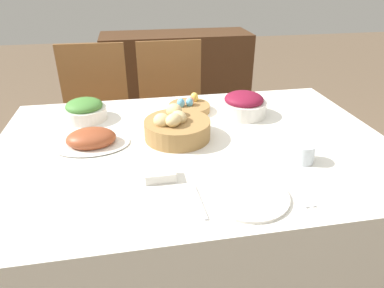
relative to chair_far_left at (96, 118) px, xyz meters
name	(u,v)px	position (x,y,z in m)	size (l,w,h in m)	color
ground_plane	(194,273)	(0.48, -0.89, -0.52)	(12.00, 12.00, 0.00)	brown
dining_table	(194,215)	(0.48, -0.89, -0.14)	(1.60, 1.11, 0.75)	silver
chair_far_left	(96,118)	(0.00, 0.00, 0.00)	(0.43, 0.43, 0.96)	brown
chair_far_center	(173,113)	(0.50, 0.00, 0.00)	(0.42, 0.42, 0.96)	brown
sideboard	(177,81)	(0.66, 0.94, -0.09)	(1.30, 0.44, 0.86)	#4C2D19
bread_basket	(177,127)	(0.41, -0.83, 0.28)	(0.27, 0.27, 0.13)	#9E7542
egg_basket	(189,107)	(0.51, -0.55, 0.26)	(0.20, 0.20, 0.08)	#9E7542
ham_platter	(91,140)	(0.07, -0.84, 0.26)	(0.30, 0.21, 0.08)	silver
green_salad_bowl	(85,110)	(0.02, -0.56, 0.28)	(0.20, 0.20, 0.10)	silver
beet_salad_bowl	(244,105)	(0.76, -0.65, 0.29)	(0.22, 0.22, 0.11)	silver
dinner_plate	(248,196)	(0.57, -1.28, 0.24)	(0.26, 0.26, 0.01)	silver
fork	(200,202)	(0.42, -1.28, 0.24)	(0.02, 0.17, 0.00)	#B7B7BC
knife	(294,191)	(0.73, -1.28, 0.24)	(0.02, 0.17, 0.00)	#B7B7BC
spoon	(303,190)	(0.76, -1.28, 0.24)	(0.02, 0.17, 0.00)	#B7B7BC
drinking_cup	(303,153)	(0.84, -1.10, 0.27)	(0.08, 0.08, 0.07)	silver
butter_dish	(160,175)	(0.31, -1.13, 0.25)	(0.10, 0.06, 0.03)	silver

